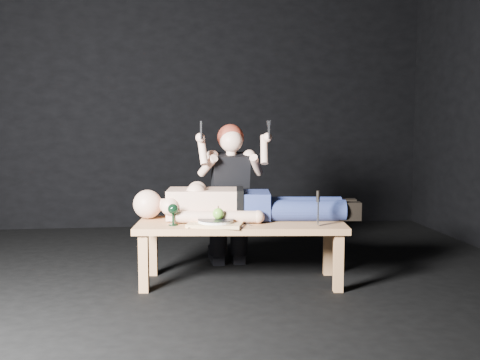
{
  "coord_description": "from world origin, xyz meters",
  "views": [
    {
      "loc": [
        -0.36,
        -3.96,
        1.17
      ],
      "look_at": [
        0.16,
        0.16,
        0.75
      ],
      "focal_mm": 43.1,
      "sensor_mm": 36.0,
      "label": 1
    }
  ],
  "objects_px": {
    "goblet": "(173,215)",
    "kneeling_woman": "(229,193)",
    "carving_knife": "(318,208)",
    "table": "(241,253)",
    "lying_man": "(247,201)",
    "serving_tray": "(216,224)"
  },
  "relations": [
    {
      "from": "goblet",
      "to": "kneeling_woman",
      "type": "bearing_deg",
      "value": 53.15
    },
    {
      "from": "table",
      "to": "goblet",
      "type": "height_order",
      "value": "goblet"
    },
    {
      "from": "serving_tray",
      "to": "kneeling_woman",
      "type": "bearing_deg",
      "value": 76.14
    },
    {
      "from": "goblet",
      "to": "carving_knife",
      "type": "xyz_separation_m",
      "value": [
        1.0,
        -0.15,
        0.05
      ]
    },
    {
      "from": "table",
      "to": "goblet",
      "type": "relative_size",
      "value": 9.74
    },
    {
      "from": "kneeling_woman",
      "to": "lying_man",
      "type": "bearing_deg",
      "value": -80.15
    },
    {
      "from": "lying_man",
      "to": "kneeling_woman",
      "type": "height_order",
      "value": "kneeling_woman"
    },
    {
      "from": "table",
      "to": "goblet",
      "type": "xyz_separation_m",
      "value": [
        -0.49,
        -0.08,
        0.3
      ]
    },
    {
      "from": "lying_man",
      "to": "carving_knife",
      "type": "xyz_separation_m",
      "value": [
        0.45,
        -0.35,
        -0.01
      ]
    },
    {
      "from": "lying_man",
      "to": "serving_tray",
      "type": "xyz_separation_m",
      "value": [
        -0.25,
        -0.24,
        -0.13
      ]
    },
    {
      "from": "lying_man",
      "to": "serving_tray",
      "type": "bearing_deg",
      "value": -129.51
    },
    {
      "from": "lying_man",
      "to": "goblet",
      "type": "height_order",
      "value": "lying_man"
    },
    {
      "from": "kneeling_woman",
      "to": "serving_tray",
      "type": "relative_size",
      "value": 3.19
    },
    {
      "from": "carving_knife",
      "to": "goblet",
      "type": "bearing_deg",
      "value": 178.16
    },
    {
      "from": "table",
      "to": "kneeling_woman",
      "type": "bearing_deg",
      "value": 99.89
    },
    {
      "from": "table",
      "to": "lying_man",
      "type": "height_order",
      "value": "lying_man"
    },
    {
      "from": "table",
      "to": "kneeling_woman",
      "type": "height_order",
      "value": "kneeling_woman"
    },
    {
      "from": "kneeling_woman",
      "to": "serving_tray",
      "type": "bearing_deg",
      "value": -106.94
    },
    {
      "from": "kneeling_woman",
      "to": "serving_tray",
      "type": "height_order",
      "value": "kneeling_woman"
    },
    {
      "from": "serving_tray",
      "to": "goblet",
      "type": "xyz_separation_m",
      "value": [
        -0.3,
        0.04,
        0.07
      ]
    },
    {
      "from": "goblet",
      "to": "carving_knife",
      "type": "bearing_deg",
      "value": -8.42
    },
    {
      "from": "lying_man",
      "to": "goblet",
      "type": "relative_size",
      "value": 10.15
    }
  ]
}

